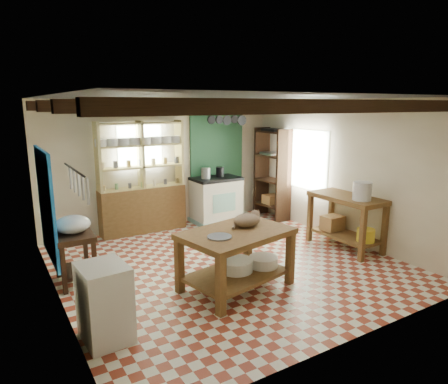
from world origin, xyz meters
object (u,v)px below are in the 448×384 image
right_counter (345,222)px  work_table (236,260)px  stove (216,200)px  white_cabinet (105,303)px  prep_table (75,258)px  cat (247,220)px

right_counter → work_table: bearing=-172.3°
stove → white_cabinet: 4.60m
prep_table → white_cabinet: bearing=-89.2°
stove → white_cabinet: bearing=-135.9°
prep_table → cat: cat is taller
white_cabinet → cat: size_ratio=2.12×
work_table → cat: (0.24, 0.10, 0.50)m
stove → cat: size_ratio=2.51×
stove → cat: cat is taller
prep_table → right_counter: bearing=-11.3°
white_cabinet → stove: bearing=41.0°
prep_table → right_counter: 4.49m
right_counter → cat: 2.34m
prep_table → work_table: bearing=-34.2°
work_table → cat: bearing=11.3°
work_table → stove: bearing=53.6°
prep_table → right_counter: right_counter is taller
work_table → right_counter: size_ratio=1.10×
work_table → white_cabinet: 1.91m
right_counter → cat: cat is taller
work_table → stove: stove is taller
work_table → stove: 3.24m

